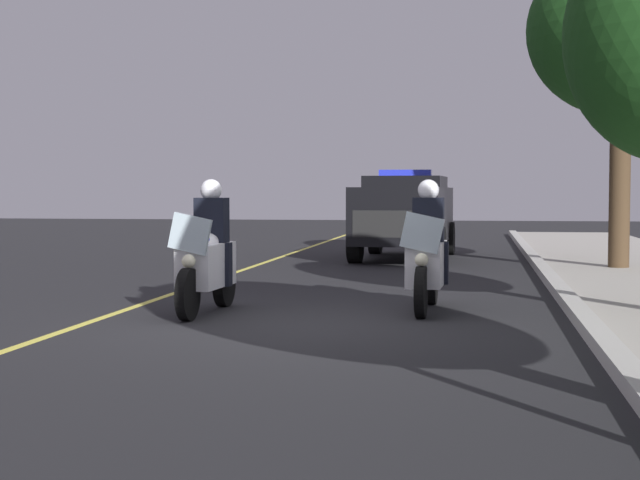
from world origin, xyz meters
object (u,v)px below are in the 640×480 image
object	(u,v)px
police_motorcycle_lead_left	(207,259)
police_motorcycle_lead_right	(427,257)
tree_far_back	(622,31)
police_suv	(405,212)

from	to	relation	value
police_motorcycle_lead_left	police_motorcycle_lead_right	size ratio (longest dim) A/B	1.00
police_motorcycle_lead_left	tree_far_back	world-z (taller)	tree_far_back
police_motorcycle_lead_right	tree_far_back	bearing A→B (deg)	153.19
police_suv	tree_far_back	world-z (taller)	tree_far_back
police_motorcycle_lead_right	police_motorcycle_lead_left	bearing A→B (deg)	-75.79
police_suv	police_motorcycle_lead_left	bearing A→B (deg)	-9.56
tree_far_back	police_motorcycle_lead_right	bearing A→B (deg)	-26.81
police_motorcycle_lead_left	tree_far_back	size ratio (longest dim) A/B	0.35
police_motorcycle_lead_left	police_suv	distance (m)	10.63
police_suv	tree_far_back	distance (m)	6.43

